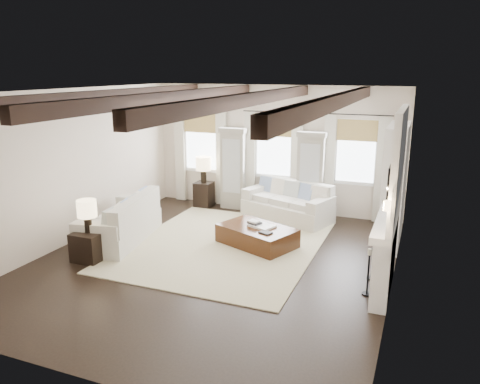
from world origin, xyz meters
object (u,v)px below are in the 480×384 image
at_px(sofa_left, 123,223).
at_px(side_table_back, 204,194).
at_px(side_table_front, 90,246).
at_px(sofa_back, 289,204).
at_px(ottoman, 257,236).

bearing_deg(sofa_left, side_table_back, 81.24).
xyz_separation_m(side_table_front, side_table_back, (0.44, 4.09, 0.05)).
height_order(sofa_back, side_table_front, sofa_back).
xyz_separation_m(sofa_back, sofa_left, (-2.86, -2.80, 0.02)).
height_order(ottoman, side_table_front, side_table_front).
relative_size(ottoman, side_table_front, 2.73).
bearing_deg(side_table_front, side_table_back, 83.85).
relative_size(sofa_back, side_table_front, 4.19).
xyz_separation_m(sofa_left, side_table_back, (0.46, 2.98, -0.07)).
xyz_separation_m(sofa_back, side_table_front, (-2.84, -3.90, -0.09)).
bearing_deg(ottoman, side_table_front, -122.87).
distance_m(sofa_left, ottoman, 2.87).
bearing_deg(sofa_back, side_table_front, -126.10).
xyz_separation_m(ottoman, side_table_back, (-2.29, 2.18, 0.13)).
relative_size(sofa_left, side_table_front, 4.31).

